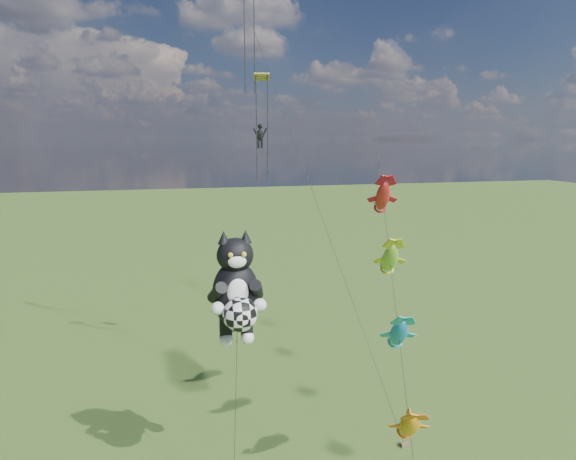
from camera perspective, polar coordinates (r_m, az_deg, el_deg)
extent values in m
cylinder|color=black|center=(25.06, -6.24, -20.08)|extent=(0.70, 2.64, 6.93)
ellipsoid|color=black|center=(24.42, -6.22, -7.56)|extent=(2.73, 2.41, 3.43)
ellipsoid|color=black|center=(23.76, -6.29, -2.97)|extent=(2.15, 2.02, 1.74)
cone|color=black|center=(23.50, -7.63, -0.87)|extent=(0.72, 0.72, 0.64)
cone|color=black|center=(23.64, -5.04, -0.75)|extent=(0.72, 0.72, 0.64)
ellipsoid|color=white|center=(23.13, -6.05, -3.75)|extent=(0.98, 0.64, 0.62)
ellipsoid|color=white|center=(23.57, -5.97, -7.42)|extent=(1.14, 0.64, 1.42)
sphere|color=gold|center=(22.93, -6.84, -2.98)|extent=(0.26, 0.26, 0.26)
sphere|color=gold|center=(23.02, -5.24, -2.90)|extent=(0.26, 0.26, 0.26)
sphere|color=white|center=(23.35, -8.34, -9.18)|extent=(0.64, 0.64, 0.64)
sphere|color=white|center=(23.61, -3.35, -8.86)|extent=(0.64, 0.64, 0.64)
sphere|color=white|center=(25.04, -7.31, -12.77)|extent=(0.69, 0.69, 0.69)
sphere|color=white|center=(25.16, -4.82, -12.60)|extent=(0.69, 0.69, 0.69)
sphere|color=white|center=(23.25, -5.71, -9.91)|extent=(1.68, 1.68, 1.68)
cylinder|color=black|center=(24.13, 12.79, -10.21)|extent=(4.28, 15.26, 15.53)
ellipsoid|color=yellow|center=(22.58, 14.19, -21.50)|extent=(1.36, 2.36, 2.21)
ellipsoid|color=blue|center=(23.83, 12.98, -11.82)|extent=(1.36, 2.36, 2.21)
ellipsoid|color=green|center=(25.70, 11.99, -3.33)|extent=(1.36, 2.36, 2.21)
ellipsoid|color=red|center=(28.05, 11.16, 3.88)|extent=(1.36, 2.36, 2.21)
cube|color=brown|center=(29.27, 13.60, -23.47)|extent=(0.40, 0.30, 0.22)
cylinder|color=black|center=(30.94, 3.19, 3.82)|extent=(5.51, 16.20, 25.14)
cube|color=green|center=(35.19, -3.13, 17.69)|extent=(1.19, 0.70, 0.53)
cylinder|color=black|center=(34.86, -3.72, 11.68)|extent=(0.08, 0.08, 7.36)
cylinder|color=black|center=(35.01, -2.43, 11.69)|extent=(0.08, 0.08, 7.36)
cylinder|color=black|center=(38.61, -5.14, 21.51)|extent=(0.08, 0.08, 8.10)
cylinder|color=black|center=(38.73, -4.01, 21.49)|extent=(0.08, 0.08, 8.10)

